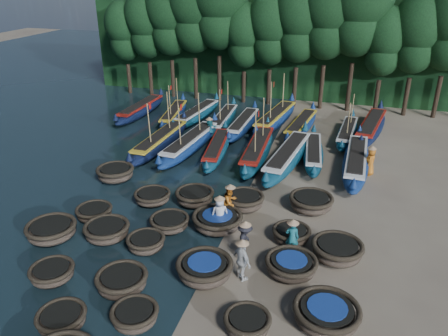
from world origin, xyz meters
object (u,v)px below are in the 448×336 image
(coracle_21, at_px, (152,197))
(long_boat_17, at_px, (371,127))
(coracle_5, at_px, (52,273))
(long_boat_5, at_px, (257,150))
(coracle_10, at_px, (51,230))
(long_boat_6, at_px, (288,156))
(coracle_9, at_px, (326,314))
(long_boat_15, at_px, (301,125))
(coracle_7, at_px, (135,315))
(fisherman_6, at_px, (371,160))
(long_boat_2, at_px, (160,141))
(long_boat_8, at_px, (356,161))
(coracle_20, at_px, (115,173))
(long_boat_12, at_px, (223,120))
(fisherman_5, at_px, (210,129))
(coracle_14, at_px, (291,265))
(coracle_11, at_px, (107,231))
(coracle_12, at_px, (146,242))
(fisherman_1, at_px, (292,235))
(long_boat_11, at_px, (197,114))
(coracle_23, at_px, (244,201))
(long_boat_10, at_px, (174,114))
(long_boat_14, at_px, (275,118))
(long_boat_9, at_px, (141,109))
(long_boat_7, at_px, (313,153))
(coracle_1, at_px, (62,319))
(long_boat_4, at_px, (217,149))
(coracle_16, at_px, (170,222))
(coracle_8, at_px, (247,323))
(coracle_17, at_px, (217,220))
(long_boat_3, at_px, (190,143))
(coracle_18, at_px, (291,234))
(coracle_15, at_px, (94,212))
(fisherman_0, at_px, (220,212))
(coracle_22, at_px, (195,197))
(coracle_6, at_px, (122,281))
(fisherman_4, at_px, (242,260))
(long_boat_13, at_px, (243,124))
(coracle_13, at_px, (205,269))
(long_boat_16, at_px, (347,133))

(coracle_21, xyz_separation_m, long_boat_17, (11.08, 13.91, 0.24))
(coracle_5, xyz_separation_m, long_boat_5, (5.14, 14.14, 0.23))
(coracle_10, bearing_deg, long_boat_6, 50.88)
(coracle_9, distance_m, long_boat_15, 19.52)
(coracle_7, height_order, fisherman_6, fisherman_6)
(long_boat_2, xyz_separation_m, long_boat_8, (12.76, 0.19, 0.01))
(coracle_20, xyz_separation_m, long_boat_12, (3.27, 10.97, 0.04))
(coracle_20, bearing_deg, long_boat_15, 50.52)
(coracle_5, distance_m, long_boat_17, 24.08)
(coracle_20, distance_m, fisherman_5, 8.40)
(coracle_14, height_order, long_boat_6, long_boat_6)
(long_boat_5, bearing_deg, fisherman_6, -6.51)
(coracle_20, relative_size, fisherman_5, 1.37)
(coracle_11, xyz_separation_m, coracle_12, (2.08, -0.30, -0.04))
(fisherman_1, bearing_deg, long_boat_11, -62.65)
(coracle_23, height_order, long_boat_11, long_boat_11)
(long_boat_10, height_order, long_boat_14, long_boat_14)
(coracle_12, bearing_deg, long_boat_8, 52.34)
(long_boat_9, distance_m, long_boat_10, 3.15)
(coracle_12, relative_size, long_boat_7, 0.25)
(coracle_9, relative_size, fisherman_6, 1.23)
(coracle_1, xyz_separation_m, fisherman_6, (10.18, 15.68, 0.55))
(fisherman_6, bearing_deg, long_boat_4, -80.74)
(coracle_7, distance_m, coracle_14, 6.39)
(long_boat_10, height_order, fisherman_1, long_boat_10)
(fisherman_6, bearing_deg, coracle_16, -35.12)
(coracle_16, bearing_deg, long_boat_14, 82.49)
(coracle_8, height_order, coracle_16, coracle_8)
(coracle_17, xyz_separation_m, long_boat_3, (-4.56, 8.60, 0.14))
(coracle_16, xyz_separation_m, coracle_18, (5.65, 0.61, 0.01))
(coracle_5, bearing_deg, long_boat_8, 51.28)
(coracle_5, bearing_deg, coracle_15, 101.40)
(coracle_1, xyz_separation_m, coracle_18, (6.75, 7.40, 0.02))
(fisherman_0, bearing_deg, coracle_14, 117.47)
(fisherman_1, bearing_deg, fisherman_6, -114.50)
(coracle_1, height_order, coracle_12, coracle_12)
(coracle_15, relative_size, coracle_22, 0.91)
(coracle_22, bearing_deg, coracle_20, 165.92)
(coracle_6, xyz_separation_m, fisherman_4, (4.22, 1.91, 0.51))
(coracle_15, bearing_deg, coracle_17, 7.86)
(coracle_12, bearing_deg, coracle_5, -132.53)
(coracle_10, bearing_deg, coracle_1, -50.73)
(coracle_9, xyz_separation_m, long_boat_13, (-7.57, 18.35, 0.08))
(coracle_13, height_order, long_boat_16, long_boat_16)
(coracle_7, height_order, coracle_20, coracle_20)
(long_boat_3, bearing_deg, coracle_1, -79.92)
(long_boat_4, bearing_deg, fisherman_0, -79.28)
(long_boat_3, distance_m, fisherman_0, 9.76)
(long_boat_2, relative_size, fisherman_1, 4.86)
(long_boat_9, bearing_deg, long_boat_3, -41.14)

